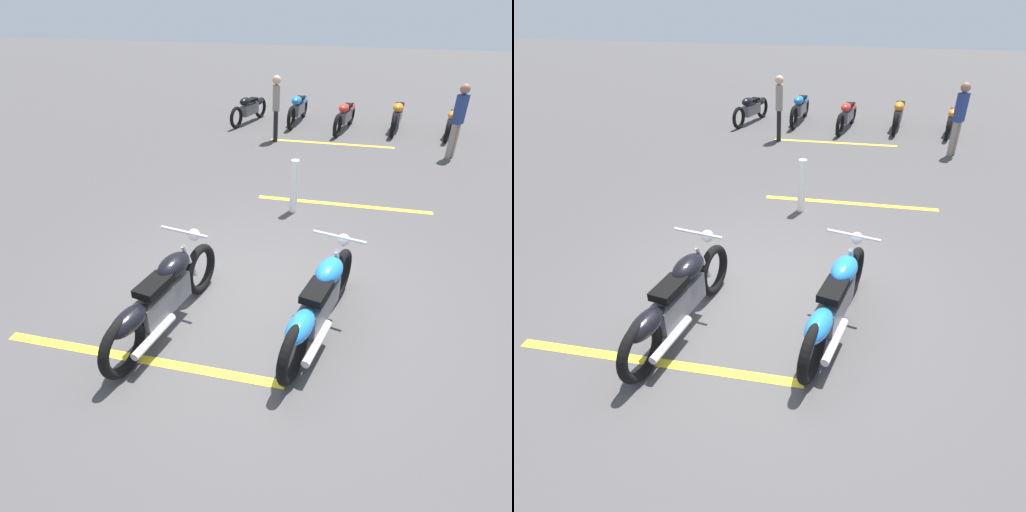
% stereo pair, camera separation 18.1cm
% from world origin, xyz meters
% --- Properties ---
extents(ground_plane, '(60.00, 60.00, 0.00)m').
position_xyz_m(ground_plane, '(0.00, 0.00, 0.00)').
color(ground_plane, '#474444').
extents(motorcycle_bright_foreground, '(2.20, 0.71, 1.04)m').
position_xyz_m(motorcycle_bright_foreground, '(-0.47, -0.85, 0.46)').
color(motorcycle_bright_foreground, black).
rests_on(motorcycle_bright_foreground, ground).
extents(motorcycle_dark_foreground, '(2.22, 0.64, 1.04)m').
position_xyz_m(motorcycle_dark_foreground, '(-0.82, 0.87, 0.46)').
color(motorcycle_dark_foreground, black).
rests_on(motorcycle_dark_foreground, ground).
extents(motorcycle_row_far_left, '(1.88, 0.53, 0.72)m').
position_xyz_m(motorcycle_row_far_left, '(8.50, -3.21, 0.39)').
color(motorcycle_row_far_left, black).
rests_on(motorcycle_row_far_left, ground).
extents(motorcycle_row_left, '(2.11, 0.40, 0.79)m').
position_xyz_m(motorcycle_row_left, '(8.72, -1.79, 0.43)').
color(motorcycle_row_left, black).
rests_on(motorcycle_row_left, ground).
extents(motorcycle_row_center, '(2.06, 0.48, 0.78)m').
position_xyz_m(motorcycle_row_center, '(8.31, -0.37, 0.43)').
color(motorcycle_row_center, black).
rests_on(motorcycle_row_center, ground).
extents(motorcycle_row_right, '(2.17, 0.34, 0.82)m').
position_xyz_m(motorcycle_row_right, '(8.77, 1.05, 0.45)').
color(motorcycle_row_right, black).
rests_on(motorcycle_row_right, ground).
extents(motorcycle_row_far_right, '(1.99, 0.62, 0.77)m').
position_xyz_m(motorcycle_row_far_right, '(8.43, 2.46, 0.42)').
color(motorcycle_row_far_right, black).
rests_on(motorcycle_row_far_right, ground).
extents(bystander_near_row, '(0.27, 0.22, 1.62)m').
position_xyz_m(bystander_near_row, '(6.82, 1.30, 0.91)').
color(bystander_near_row, black).
rests_on(bystander_near_row, ground).
extents(bystander_secondary, '(0.30, 0.29, 1.67)m').
position_xyz_m(bystander_secondary, '(6.56, -3.02, 0.93)').
color(bystander_secondary, gray).
rests_on(bystander_secondary, ground).
extents(bollard_post, '(0.14, 0.14, 0.96)m').
position_xyz_m(bollard_post, '(2.69, 0.03, 0.48)').
color(bollard_post, white).
rests_on(bollard_post, ground).
extents(parking_stripe_near, '(0.23, 3.20, 0.01)m').
position_xyz_m(parking_stripe_near, '(-1.35, 0.94, 0.00)').
color(parking_stripe_near, yellow).
rests_on(parking_stripe_near, ground).
extents(parking_stripe_mid, '(0.23, 3.20, 0.01)m').
position_xyz_m(parking_stripe_mid, '(3.20, -0.82, 0.00)').
color(parking_stripe_mid, yellow).
rests_on(parking_stripe_mid, ground).
extents(parking_stripe_far, '(0.23, 3.20, 0.01)m').
position_xyz_m(parking_stripe_far, '(6.93, -0.17, 0.00)').
color(parking_stripe_far, yellow).
rests_on(parking_stripe_far, ground).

